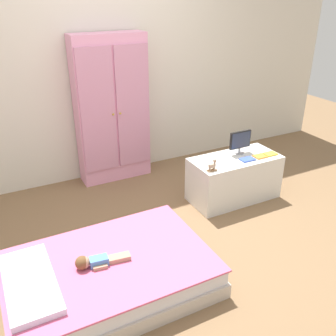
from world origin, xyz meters
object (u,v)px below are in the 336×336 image
at_px(doll, 93,262).
at_px(book_orange, 260,156).
at_px(tv_monitor, 240,141).
at_px(tv_stand, 234,178).
at_px(book_blue, 247,159).
at_px(wardrobe, 112,110).
at_px(book_yellow, 270,154).
at_px(bed, 110,275).
at_px(rocking_horse_toy, 213,165).

relative_size(doll, book_orange, 3.15).
bearing_deg(tv_monitor, tv_stand, -143.27).
xyz_separation_m(tv_monitor, book_blue, (-0.03, -0.18, -0.13)).
relative_size(wardrobe, tv_monitor, 6.56).
bearing_deg(tv_stand, doll, -158.64).
xyz_separation_m(doll, tv_stand, (1.72, 0.67, -0.06)).
bearing_deg(tv_stand, book_yellow, -15.29).
bearing_deg(wardrobe, tv_monitor, -43.77).
distance_m(bed, book_yellow, 2.09).
bearing_deg(rocking_horse_toy, tv_stand, 20.84).
bearing_deg(tv_monitor, doll, -157.67).
bearing_deg(book_yellow, bed, -163.79).
relative_size(bed, tv_monitor, 5.96).
bearing_deg(doll, rocking_horse_toy, 21.50).
bearing_deg(book_blue, wardrobe, 130.64).
distance_m(tv_stand, rocking_horse_toy, 0.50).
distance_m(tv_monitor, rocking_horse_toy, 0.53).
bearing_deg(book_blue, book_orange, 0.00).
height_order(tv_monitor, book_yellow, tv_monitor).
bearing_deg(book_orange, doll, -163.62).
height_order(bed, book_orange, book_orange).
relative_size(tv_stand, book_orange, 7.47).
bearing_deg(book_orange, tv_monitor, 126.13).
relative_size(tv_monitor, book_orange, 1.99).
xyz_separation_m(tv_stand, book_yellow, (0.37, -0.10, 0.24)).
bearing_deg(bed, book_blue, 18.87).
relative_size(doll, book_blue, 2.65).
bearing_deg(doll, book_orange, 16.38).
bearing_deg(doll, tv_stand, 21.36).
xyz_separation_m(wardrobe, book_orange, (1.15, -1.16, -0.34)).
relative_size(book_blue, book_yellow, 1.13).
height_order(wardrobe, book_yellow, wardrobe).
relative_size(bed, doll, 3.76).
relative_size(tv_stand, book_blue, 6.28).
distance_m(bed, book_orange, 1.96).
relative_size(wardrobe, book_blue, 10.98).
bearing_deg(bed, tv_stand, 22.72).
height_order(bed, book_blue, book_blue).
bearing_deg(wardrobe, bed, -111.61).
distance_m(wardrobe, book_blue, 1.56).
xyz_separation_m(wardrobe, rocking_horse_toy, (0.55, -1.20, -0.29)).
distance_m(doll, tv_monitor, 2.00).
xyz_separation_m(doll, book_blue, (1.79, 0.57, 0.19)).
relative_size(doll, wardrobe, 0.24).
bearing_deg(tv_stand, book_orange, -23.54).
distance_m(bed, tv_monitor, 1.93).
bearing_deg(bed, wardrobe, 68.39).
height_order(tv_stand, book_orange, book_orange).
distance_m(bed, doll, 0.20).
bearing_deg(book_orange, tv_stand, 156.46).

